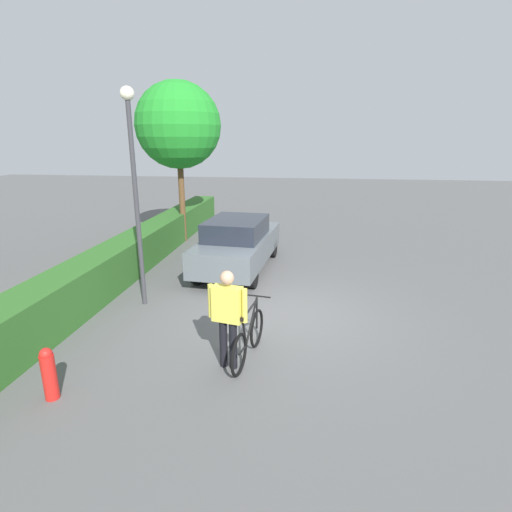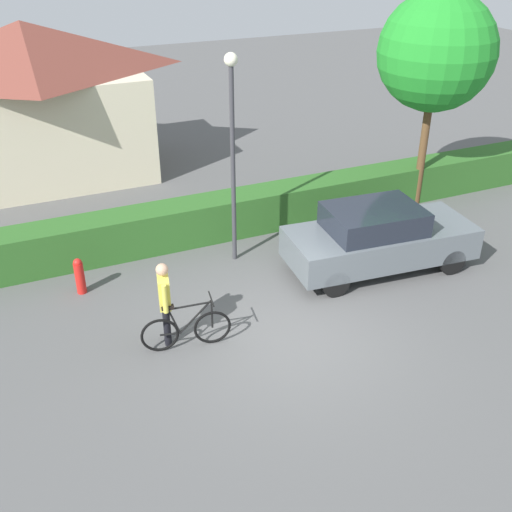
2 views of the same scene
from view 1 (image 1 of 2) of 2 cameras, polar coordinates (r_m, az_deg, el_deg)
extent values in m
plane|color=#545454|center=(8.76, 4.37, -8.20)|extent=(60.00, 60.00, 0.00)
cube|color=#2C5F23|center=(9.87, -22.76, -3.46)|extent=(20.78, 0.90, 1.00)
cube|color=slate|center=(11.45, -2.49, 1.24)|extent=(4.27, 2.01, 0.69)
cube|color=#1E232D|center=(11.11, -2.81, 3.96)|extent=(2.12, 1.63, 0.52)
cylinder|color=black|center=(13.05, -4.00, 1.56)|extent=(0.61, 0.23, 0.60)
cylinder|color=black|center=(12.71, 2.42, 1.18)|extent=(0.61, 0.23, 0.60)
cylinder|color=black|center=(10.50, -8.39, -2.32)|extent=(0.61, 0.23, 0.60)
cylinder|color=black|center=(10.08, -0.47, -2.95)|extent=(0.61, 0.23, 0.60)
torus|color=black|center=(7.36, 0.11, -10.20)|extent=(0.69, 0.16, 0.69)
torus|color=black|center=(6.55, -2.42, -13.81)|extent=(0.69, 0.16, 0.69)
cylinder|color=black|center=(6.97, -0.61, -9.13)|extent=(0.62, 0.14, 0.64)
cylinder|color=black|center=(6.65, -1.65, -10.72)|extent=(0.22, 0.07, 0.57)
cylinder|color=black|center=(6.77, -0.93, -7.62)|extent=(0.73, 0.15, 0.07)
cylinder|color=black|center=(6.71, -1.89, -13.12)|extent=(0.37, 0.09, 0.05)
cylinder|color=black|center=(7.23, 0.11, -8.09)|extent=(0.04, 0.04, 0.60)
cube|color=black|center=(6.44, -1.94, -8.62)|extent=(0.23, 0.13, 0.06)
cylinder|color=black|center=(7.10, 0.11, -5.68)|extent=(0.11, 0.50, 0.03)
cylinder|color=black|center=(6.75, -4.63, -12.21)|extent=(0.13, 0.13, 0.83)
cylinder|color=black|center=(6.69, -3.25, -12.48)|extent=(0.13, 0.13, 0.83)
cube|color=#D8CC4C|center=(6.41, -4.07, -6.80)|extent=(0.30, 0.51, 0.59)
sphere|color=tan|center=(6.25, -4.15, -3.10)|extent=(0.22, 0.22, 0.22)
cylinder|color=#D8CC4C|center=(6.52, -6.42, -6.31)|extent=(0.09, 0.09, 0.56)
cylinder|color=#D8CC4C|center=(6.30, -1.63, -7.06)|extent=(0.09, 0.09, 0.56)
cylinder|color=#38383D|center=(9.00, -16.53, 6.41)|extent=(0.10, 0.10, 4.36)
sphere|color=#F2EDCC|center=(8.91, -17.81, 21.11)|extent=(0.28, 0.28, 0.28)
cylinder|color=brown|center=(14.71, -10.45, 8.15)|extent=(0.21, 0.21, 3.17)
sphere|color=#208927|center=(14.57, -10.98, 17.74)|extent=(2.90, 2.90, 2.90)
cylinder|color=red|center=(6.71, -27.22, -15.00)|extent=(0.20, 0.20, 0.70)
sphere|color=red|center=(6.54, -27.65, -12.21)|extent=(0.18, 0.18, 0.18)
camera|label=2|loc=(9.15, 79.78, 24.93)|focal=42.64mm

